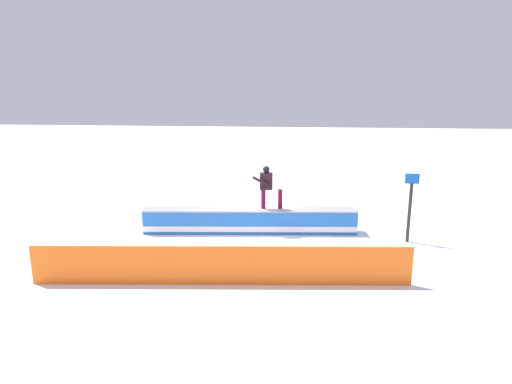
# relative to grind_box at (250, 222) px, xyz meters

# --- Properties ---
(ground_plane) EXTENTS (120.00, 120.00, 0.00)m
(ground_plane) POSITION_rel_grind_box_xyz_m (0.00, 0.00, -0.35)
(ground_plane) COLOR white
(grind_box) EXTENTS (6.82, 1.63, 0.78)m
(grind_box) POSITION_rel_grind_box_xyz_m (0.00, 0.00, 0.00)
(grind_box) COLOR blue
(grind_box) RESTS_ON ground_plane
(snowboarder) EXTENTS (1.54, 0.54, 1.39)m
(snowboarder) POSITION_rel_grind_box_xyz_m (-0.56, -0.08, 1.17)
(snowboarder) COLOR silver
(snowboarder) RESTS_ON grind_box
(safety_fence) EXTENTS (8.61, 1.33, 0.92)m
(safety_fence) POSITION_rel_grind_box_xyz_m (0.00, 3.90, 0.11)
(safety_fence) COLOR orange
(safety_fence) RESTS_ON ground_plane
(trail_marker) EXTENTS (0.40, 0.10, 2.08)m
(trail_marker) POSITION_rel_grind_box_xyz_m (-4.83, 0.18, 0.76)
(trail_marker) COLOR #262628
(trail_marker) RESTS_ON ground_plane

